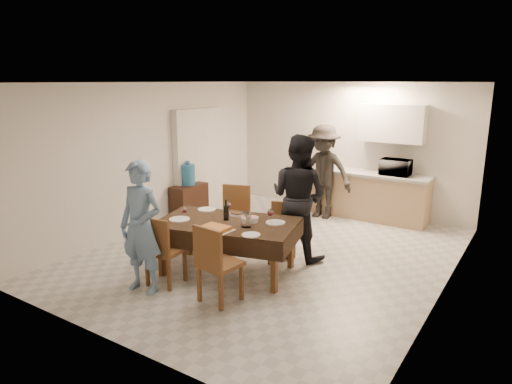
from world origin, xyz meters
TOP-DOWN VIEW (x-y plane):
  - floor at (0.00, 0.00)m, footprint 5.00×6.00m
  - ceiling at (0.00, 0.00)m, footprint 5.00×6.00m
  - wall_back at (0.00, 3.00)m, footprint 5.00×0.02m
  - wall_front at (0.00, -3.00)m, footprint 5.00×0.02m
  - wall_left at (-2.50, 0.00)m, footprint 0.02×6.00m
  - wall_right at (2.50, 0.00)m, footprint 0.02×6.00m
  - stub_partition at (-2.42, 1.20)m, footprint 0.15×1.40m
  - kitchen_base_cabinet at (0.60, 2.68)m, footprint 2.20×0.60m
  - kitchen_worktop at (0.60, 2.68)m, footprint 2.24×0.64m
  - upper_cabinet at (0.90, 2.82)m, footprint 1.20×0.34m
  - dining_table at (-0.18, -0.92)m, footprint 2.11×1.54m
  - chair_near_left at (-0.63, -1.76)m, footprint 0.48×0.48m
  - chair_near_right at (0.27, -1.76)m, footprint 0.49×0.50m
  - chair_far_left at (-0.63, -0.26)m, footprint 0.57×0.58m
  - chair_far_right at (0.27, -0.25)m, footprint 0.51×0.52m
  - console at (-2.28, 0.68)m, footprint 0.37×0.74m
  - water_jug at (-2.28, 0.68)m, footprint 0.26×0.26m
  - wine_bottle at (-0.23, -0.87)m, footprint 0.07×0.07m
  - water_pitcher at (0.17, -0.97)m, footprint 0.13×0.13m
  - savoury_tart at (-0.08, -1.30)m, footprint 0.43×0.33m
  - salad_bowl at (0.12, -0.74)m, footprint 0.17×0.17m
  - mushroom_dish at (-0.23, -0.64)m, footprint 0.19×0.19m
  - wine_glass_a at (-0.73, -1.17)m, footprint 0.08×0.08m
  - wine_glass_b at (0.37, -0.67)m, footprint 0.09×0.09m
  - wine_glass_c at (-0.38, -0.62)m, footprint 0.08×0.08m
  - plate_near_left at (-0.78, -1.22)m, footprint 0.29×0.29m
  - plate_near_right at (0.42, -1.22)m, footprint 0.24×0.24m
  - plate_far_left at (-0.78, -0.62)m, footprint 0.27×0.27m
  - plate_far_right at (0.42, -0.62)m, footprint 0.27×0.27m
  - microwave at (1.06, 2.68)m, footprint 0.54×0.36m
  - person_near at (-0.73, -1.97)m, footprint 0.66×0.47m
  - person_far at (0.37, 0.13)m, footprint 0.96×0.77m
  - person_kitchen at (-0.20, 2.23)m, footprint 1.18×0.68m

SIDE VIEW (x-z plane):
  - floor at x=0.00m, z-range -0.01..0.01m
  - console at x=-2.28m, z-range 0.00..0.69m
  - kitchen_base_cabinet at x=0.60m, z-range 0.00..0.86m
  - chair_far_right at x=0.27m, z-range 0.30..0.77m
  - chair_near_left at x=-0.63m, z-range 0.32..0.84m
  - chair_near_right at x=0.27m, z-range 0.34..0.87m
  - chair_far_left at x=-0.63m, z-range 0.34..0.89m
  - dining_table at x=-0.18m, z-range 0.34..1.08m
  - plate_near_right at x=0.42m, z-range 0.74..0.75m
  - plate_far_right at x=0.42m, z-range 0.74..0.75m
  - plate_far_left at x=-0.78m, z-range 0.74..0.75m
  - plate_near_left at x=-0.78m, z-range 0.74..0.76m
  - mushroom_dish at x=-0.23m, z-range 0.74..0.77m
  - savoury_tart at x=-0.08m, z-range 0.74..0.79m
  - salad_bowl at x=0.12m, z-range 0.74..0.81m
  - wine_glass_a at x=-0.73m, z-range 0.74..0.92m
  - wine_glass_c at x=-0.38m, z-range 0.74..0.93m
  - water_pitcher at x=0.17m, z-range 0.74..0.94m
  - wine_glass_b at x=0.37m, z-range 0.74..0.95m
  - person_near at x=-0.73m, z-range 0.00..1.69m
  - water_jug at x=-2.28m, z-range 0.69..1.08m
  - kitchen_worktop at x=0.60m, z-range 0.86..0.91m
  - wine_bottle at x=-0.23m, z-range 0.74..1.04m
  - person_kitchen at x=-0.20m, z-range 0.00..1.82m
  - person_far at x=0.37m, z-range 0.00..1.88m
  - stub_partition at x=-2.42m, z-range 0.00..2.10m
  - microwave at x=1.06m, z-range 0.91..1.21m
  - wall_back at x=0.00m, z-range 0.00..2.60m
  - wall_front at x=0.00m, z-range 0.00..2.60m
  - wall_left at x=-2.50m, z-range 0.00..2.60m
  - wall_right at x=2.50m, z-range 0.00..2.60m
  - upper_cabinet at x=0.90m, z-range 1.50..2.20m
  - ceiling at x=0.00m, z-range 2.59..2.61m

